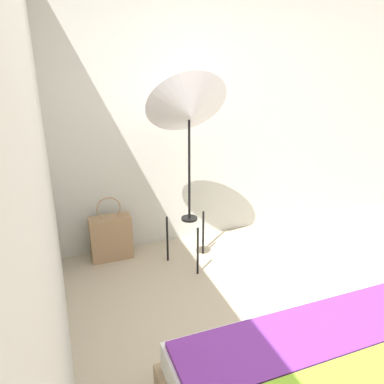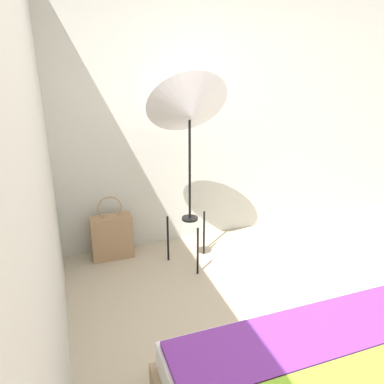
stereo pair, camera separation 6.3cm
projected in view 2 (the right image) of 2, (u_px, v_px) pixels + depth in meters
name	position (u px, v px, depth m)	size (l,w,h in m)	color
ground_plane	(323.00, 372.00, 2.36)	(14.00, 14.00, 0.00)	tan
wall_back	(205.00, 116.00, 3.72)	(8.00, 0.05, 2.60)	beige
wall_side_left	(39.00, 155.00, 2.31)	(0.05, 8.00, 2.60)	beige
photo_umbrella	(190.00, 112.00, 3.10)	(0.71, 0.58, 1.77)	black
tote_bag	(112.00, 236.00, 3.61)	(0.39, 0.16, 0.64)	#9E7A56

